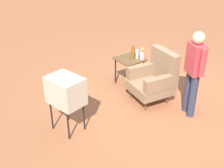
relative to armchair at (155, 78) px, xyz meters
The scene contains 9 objects.
ground_plane 0.51m from the armchair, 62.68° to the left, with size 60.00×60.00×0.00m, color #A05B38.
armchair is the anchor object (origin of this frame).
side_table 0.83m from the armchair, behind, with size 0.56×0.56×0.64m.
tv_on_stand 1.96m from the armchair, 94.46° to the right, with size 0.68×0.56×1.03m.
person_standing 0.91m from the armchair, 13.55° to the left, with size 0.53×0.35×1.64m.
bottle_tall_amber 0.84m from the armchair, behind, with size 0.07×0.07×0.30m, color brown.
soda_can_red 0.87m from the armchair, 163.95° to the left, with size 0.07×0.07×0.12m, color red.
bottle_short_clear 0.79m from the armchair, 167.74° to the left, with size 0.06×0.06×0.20m, color silver.
flower_vase 0.74m from the armchair, 161.16° to the left, with size 0.15×0.10×0.27m.
Camera 1 is at (3.59, -3.84, 3.14)m, focal length 45.71 mm.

